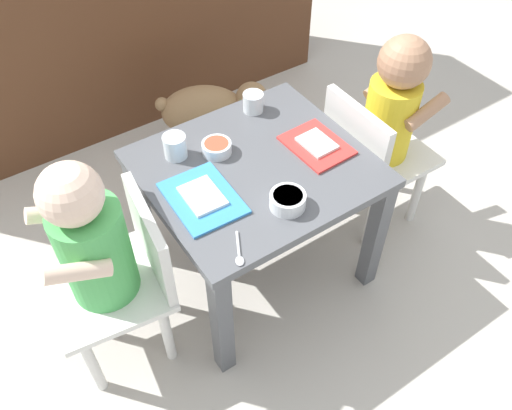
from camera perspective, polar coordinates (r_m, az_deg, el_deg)
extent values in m
plane|color=#B2ADA3|center=(1.74, 0.00, -6.43)|extent=(7.00, 7.00, 0.00)
cube|color=#515459|center=(1.42, 0.00, 3.89)|extent=(0.58, 0.52, 0.03)
cube|color=#515459|center=(1.39, -3.63, -12.46)|extent=(0.04, 0.04, 0.42)
cube|color=#515459|center=(1.59, 12.50, -3.21)|extent=(0.04, 0.04, 0.42)
cube|color=#515459|center=(1.65, -12.01, -0.64)|extent=(0.04, 0.04, 0.42)
cube|color=#515459|center=(1.82, 2.71, 6.05)|extent=(0.04, 0.04, 0.42)
cube|color=silver|center=(1.42, -15.38, -8.40)|extent=(0.31, 0.31, 0.02)
cube|color=silver|center=(1.33, -11.16, -3.60)|extent=(0.06, 0.27, 0.22)
cylinder|color=#4CB259|center=(1.30, -16.60, -4.81)|extent=(0.16, 0.16, 0.27)
sphere|color=beige|center=(1.16, -19.10, 1.08)|extent=(0.14, 0.14, 0.14)
cylinder|color=silver|center=(1.59, -18.83, -9.78)|extent=(0.03, 0.03, 0.26)
cylinder|color=silver|center=(1.48, -16.98, -15.73)|extent=(0.03, 0.03, 0.26)
cylinder|color=silver|center=(1.59, -11.96, -7.37)|extent=(0.03, 0.03, 0.26)
cylinder|color=silver|center=(1.48, -9.46, -13.07)|extent=(0.03, 0.03, 0.26)
cylinder|color=beige|center=(1.32, -20.25, -0.85)|extent=(0.15, 0.06, 0.09)
cylinder|color=beige|center=(1.19, -18.37, -6.73)|extent=(0.15, 0.06, 0.09)
cube|color=silver|center=(1.75, 13.12, 5.30)|extent=(0.28, 0.28, 0.02)
cube|color=silver|center=(1.60, 10.45, 6.89)|extent=(0.03, 0.27, 0.22)
cylinder|color=yellow|center=(1.66, 13.90, 8.76)|extent=(0.15, 0.15, 0.25)
sphere|color=#A87A5B|center=(1.56, 15.45, 14.39)|extent=(0.15, 0.15, 0.15)
cylinder|color=silver|center=(1.85, 16.71, 1.36)|extent=(0.03, 0.03, 0.26)
cylinder|color=silver|center=(1.94, 12.65, 4.93)|extent=(0.03, 0.03, 0.26)
cylinder|color=silver|center=(1.74, 12.12, -1.17)|extent=(0.03, 0.03, 0.26)
cylinder|color=silver|center=(1.84, 8.03, 2.72)|extent=(0.03, 0.03, 0.26)
cylinder|color=#A87A5B|center=(1.61, 17.62, 9.38)|extent=(0.15, 0.04, 0.09)
cylinder|color=#A87A5B|center=(1.70, 13.55, 12.48)|extent=(0.15, 0.04, 0.09)
ellipsoid|color=olive|center=(1.97, -5.58, 9.83)|extent=(0.34, 0.29, 0.20)
sphere|color=olive|center=(1.94, -0.46, 11.26)|extent=(0.12, 0.12, 0.12)
sphere|color=black|center=(1.95, 0.75, 11.20)|extent=(0.05, 0.05, 0.05)
torus|color=green|center=(1.95, -1.44, 10.87)|extent=(0.07, 0.10, 0.10)
sphere|color=olive|center=(1.95, -9.93, 10.46)|extent=(0.05, 0.05, 0.05)
cylinder|color=olive|center=(2.02, -2.91, 5.72)|extent=(0.04, 0.04, 0.13)
cylinder|color=olive|center=(2.10, -3.02, 7.49)|extent=(0.04, 0.04, 0.13)
cylinder|color=olive|center=(2.03, -7.61, 5.45)|extent=(0.04, 0.04, 0.13)
cylinder|color=olive|center=(2.10, -7.57, 7.22)|extent=(0.04, 0.04, 0.13)
cube|color=#388CD8|center=(1.33, -5.67, 0.74)|extent=(0.16, 0.21, 0.01)
cube|color=white|center=(1.32, -5.70, 0.98)|extent=(0.09, 0.12, 0.01)
cube|color=red|center=(1.48, 6.44, 6.31)|extent=(0.14, 0.18, 0.01)
cube|color=white|center=(1.47, 6.47, 6.55)|extent=(0.08, 0.10, 0.01)
cylinder|color=white|center=(1.44, -8.57, 6.16)|extent=(0.06, 0.06, 0.06)
cylinder|color=silver|center=(1.44, -8.53, 5.87)|extent=(0.05, 0.05, 0.05)
cylinder|color=white|center=(1.58, -0.30, 10.84)|extent=(0.06, 0.06, 0.06)
cylinder|color=silver|center=(1.59, -0.30, 10.40)|extent=(0.05, 0.05, 0.03)
cylinder|color=white|center=(1.30, 3.37, 0.47)|extent=(0.09, 0.09, 0.04)
cylinder|color=#4C8C33|center=(1.29, 3.40, 0.98)|extent=(0.07, 0.07, 0.01)
cylinder|color=white|center=(1.44, -4.19, 6.06)|extent=(0.08, 0.08, 0.03)
cylinder|color=#D84C33|center=(1.44, -4.21, 6.45)|extent=(0.07, 0.07, 0.01)
cylinder|color=silver|center=(1.23, -1.90, -4.18)|extent=(0.04, 0.07, 0.01)
ellipsoid|color=silver|center=(1.20, -1.72, -5.94)|extent=(0.03, 0.03, 0.01)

